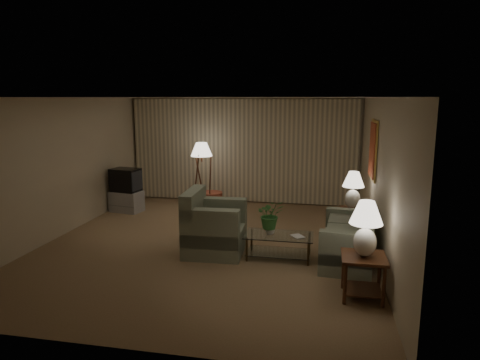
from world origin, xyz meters
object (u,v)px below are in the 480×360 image
side_table_near (363,269)px  crt_tv (126,180)px  table_lamp_near (366,224)px  tv_cabinet (127,201)px  sofa (347,241)px  armchair (215,228)px  table_lamp_far (353,187)px  coffee_table (279,243)px  floor_lamp (202,174)px  ottoman (211,199)px  vase (270,230)px  side_table_far (352,218)px

side_table_near → crt_tv: 6.34m
table_lamp_near → tv_cabinet: table_lamp_near is taller
sofa → crt_tv: crt_tv is taller
armchair → crt_tv: 3.63m
table_lamp_near → table_lamp_far: (-0.00, 2.60, -0.03)m
armchair → tv_cabinet: (-2.79, 2.30, -0.19)m
coffee_table → tv_cabinet: size_ratio=1.45×
table_lamp_near → floor_lamp: floor_lamp is taller
tv_cabinet → coffee_table: bearing=-21.1°
ottoman → vase: vase is taller
vase → table_lamp_far: bearing=43.4°
sofa → floor_lamp: floor_lamp is taller
floor_lamp → vase: floor_lamp is taller
sofa → table_lamp_near: (0.15, -1.35, 0.70)m
crt_tv → floor_lamp: bearing=33.2°
side_table_near → tv_cabinet: bearing=145.2°
coffee_table → table_lamp_far: bearing=46.6°
tv_cabinet → ottoman: 2.07m
sofa → tv_cabinet: sofa is taller
side_table_near → tv_cabinet: size_ratio=0.75×
sofa → armchair: bearing=-84.7°
side_table_far → tv_cabinet: 5.30m
crt_tv → vase: (3.77, -2.37, -0.27)m
table_lamp_far → table_lamp_near: bearing=-90.0°
table_lamp_far → crt_tv: 5.30m
floor_lamp → ottoman: (0.20, 0.14, -0.67)m
side_table_far → vase: side_table_far is taller
vase → crt_tv: bearing=147.9°
vase → side_table_far: bearing=43.4°
armchair → side_table_far: armchair is taller
crt_tv → side_table_far: bearing=-1.1°
crt_tv → table_lamp_near: bearing=-24.8°
tv_cabinet → vase: vase is taller
side_table_near → tv_cabinet: side_table_near is taller
side_table_far → vase: size_ratio=3.57×
table_lamp_far → vase: 2.03m
sofa → table_lamp_near: 1.53m
table_lamp_far → vase: size_ratio=4.26×
armchair → vase: size_ratio=6.73×
table_lamp_far → floor_lamp: 3.93m
crt_tv → ottoman: bearing=34.7°
sofa → side_table_far: sofa is taller
sofa → armchair: size_ratio=1.52×
table_lamp_near → crt_tv: size_ratio=1.08×
ottoman → sofa: bearing=-44.7°
sofa → armchair: armchair is taller
sofa → side_table_near: sofa is taller
side_table_near → ottoman: size_ratio=1.09×
floor_lamp → side_table_far: bearing=-26.4°
table_lamp_near → tv_cabinet: size_ratio=0.96×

